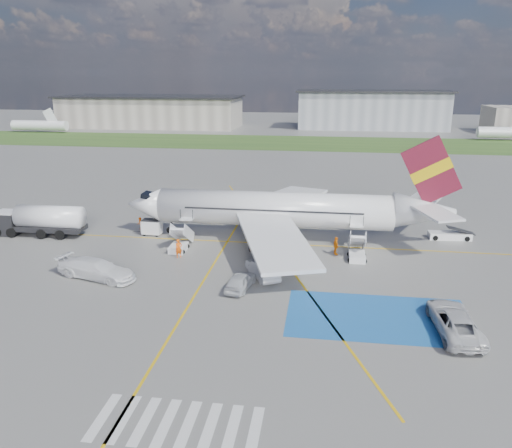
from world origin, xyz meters
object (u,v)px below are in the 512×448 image
object	(u,v)px
car_silver_a	(240,281)
car_silver_b	(263,269)
gpu_cart	(152,228)
belt_loader	(450,236)
van_white_b	(96,266)
fuel_tanker	(40,223)
van_white_a	(455,317)
airliner	(288,210)

from	to	relation	value
car_silver_a	car_silver_b	size ratio (longest dim) A/B	0.88
gpu_cart	belt_loader	bearing A→B (deg)	8.41
gpu_cart	car_silver_b	size ratio (longest dim) A/B	0.46
car_silver_b	car_silver_a	bearing A→B (deg)	33.65
van_white_b	gpu_cart	bearing A→B (deg)	12.18
fuel_tanker	van_white_a	world-z (taller)	fuel_tanker
car_silver_a	van_white_a	size ratio (longest dim) A/B	0.75
car_silver_a	van_white_b	world-z (taller)	van_white_b
belt_loader	car_silver_a	bearing A→B (deg)	-144.40
van_white_a	fuel_tanker	bearing A→B (deg)	-24.55
belt_loader	van_white_b	xyz separation A→B (m)	(-34.61, -16.20, 0.80)
airliner	gpu_cart	distance (m)	15.85
fuel_tanker	van_white_b	bearing A→B (deg)	-43.23
gpu_cart	car_silver_b	distance (m)	17.80
gpu_cart	van_white_b	bearing A→B (deg)	-90.38
belt_loader	van_white_b	size ratio (longest dim) A/B	0.84
car_silver_a	car_silver_b	xyz separation A→B (m)	(1.57, 2.92, 0.07)
van_white_a	van_white_b	distance (m)	30.59
airliner	belt_loader	xyz separation A→B (m)	(18.25, 2.47, -3.02)
fuel_tanker	belt_loader	size ratio (longest dim) A/B	2.09
gpu_cart	airliner	bearing A→B (deg)	5.82
gpu_cart	van_white_a	distance (m)	34.73
van_white_a	gpu_cart	bearing A→B (deg)	-35.31
gpu_cart	van_white_b	world-z (taller)	van_white_b
van_white_a	van_white_b	size ratio (longest dim) A/B	0.98
van_white_a	airliner	bearing A→B (deg)	-57.68
fuel_tanker	belt_loader	distance (m)	46.84
van_white_b	car_silver_b	bearing A→B (deg)	-65.78
fuel_tanker	van_white_a	xyz separation A→B (m)	(41.98, -16.65, -0.40)
airliner	fuel_tanker	world-z (taller)	airliner
airliner	car_silver_b	world-z (taller)	airliner
van_white_b	belt_loader	bearing A→B (deg)	-49.45
fuel_tanker	gpu_cart	xyz separation A→B (m)	(12.66, 1.95, -0.67)
belt_loader	van_white_a	distance (m)	22.35
car_silver_a	airliner	bearing A→B (deg)	-91.64
car_silver_a	belt_loader	bearing A→B (deg)	-131.73
gpu_cart	belt_loader	xyz separation A→B (m)	(33.87, 3.26, -0.45)
car_silver_b	belt_loader	bearing A→B (deg)	-172.75
airliner	van_white_b	size ratio (longest dim) A/B	6.17
airliner	car_silver_b	size ratio (longest dim) A/B	7.41
fuel_tanker	belt_loader	xyz separation A→B (m)	(46.53, 5.21, -1.13)
car_silver_a	van_white_b	bearing A→B (deg)	7.24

